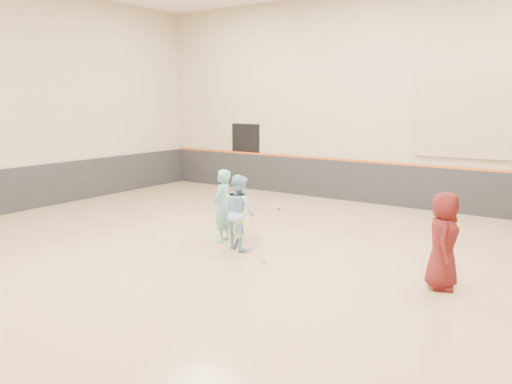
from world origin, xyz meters
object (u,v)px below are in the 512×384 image
Objects in this scene: young_man at (443,241)px; spare_racket at (278,206)px; girl at (222,206)px; instructor at (239,212)px.

spare_racket is (-5.35, 3.67, -0.73)m from young_man.
instructor is (0.58, -0.19, -0.02)m from girl.
girl is 0.61m from instructor.
young_man reaches higher than instructor.
young_man is (3.95, 0.06, 0.03)m from instructor.
girl is 1.02× the size of instructor.
girl is 2.22× the size of spare_racket.
girl reaches higher than instructor.
girl reaches higher than spare_racket.
young_man is (4.53, -0.12, 0.01)m from girl.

